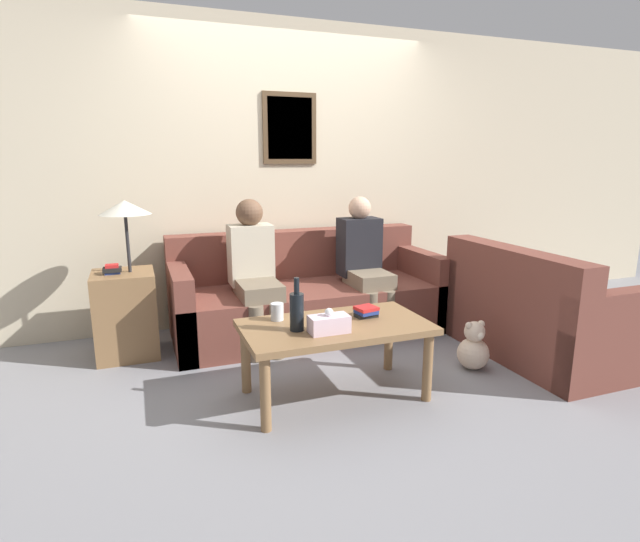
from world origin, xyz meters
The scene contains 13 objects.
ground_plane centered at (0.00, 0.00, 0.00)m, with size 16.00×16.00×0.00m, color gray.
wall_back centered at (0.00, 1.01, 1.30)m, with size 9.00×0.08×2.60m.
couch_main centered at (0.00, 0.53, 0.29)m, with size 2.23×0.90×0.83m.
couch_side centered at (1.46, -0.59, 0.29)m, with size 0.90×1.33×0.83m.
coffee_table centered at (-0.23, -0.68, 0.41)m, with size 1.13×0.62×0.47m.
side_table_with_lamp centered at (-1.43, 0.48, 0.40)m, with size 0.45×0.43×1.16m.
wine_bottle centered at (-0.49, -0.71, 0.59)m, with size 0.08×0.08×0.31m.
drinking_glass centered at (-0.54, -0.48, 0.52)m, with size 0.08×0.08×0.11m.
book_stack centered at (0.00, -0.62, 0.51)m, with size 0.15×0.14×0.07m.
tissue_box centered at (-0.32, -0.80, 0.52)m, with size 0.23×0.12×0.14m.
person_left centered at (-0.48, 0.37, 0.62)m, with size 0.34×0.63×1.14m.
person_right centered at (0.46, 0.37, 0.61)m, with size 0.34×0.58×1.14m.
teddy_bear centered at (0.83, -0.63, 0.15)m, with size 0.22×0.22×0.35m.
Camera 1 is at (-1.32, -3.33, 1.45)m, focal length 28.00 mm.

